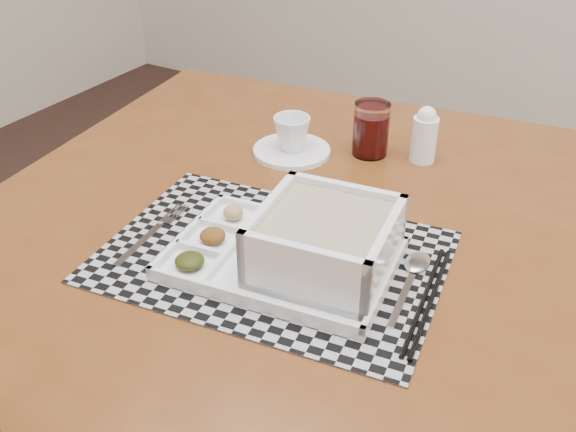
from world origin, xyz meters
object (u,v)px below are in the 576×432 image
object	(u,v)px
dining_table	(305,264)
cup	(292,133)
serving_tray	(313,248)
juice_glass	(371,131)
creamer_bottle	(424,135)

from	to	relation	value
dining_table	cup	bearing A→B (deg)	125.21
dining_table	serving_tray	bearing A→B (deg)	-56.83
serving_tray	cup	size ratio (longest dim) A/B	4.85
juice_glass	creamer_bottle	world-z (taller)	creamer_bottle
dining_table	serving_tray	xyz separation A→B (m)	(0.07, -0.11, 0.13)
juice_glass	creamer_bottle	xyz separation A→B (m)	(0.10, 0.02, 0.00)
cup	creamer_bottle	xyz separation A→B (m)	(0.23, 0.10, 0.01)
creamer_bottle	cup	bearing A→B (deg)	-156.37
cup	juice_glass	world-z (taller)	juice_glass
serving_tray	creamer_bottle	xyz separation A→B (m)	(0.01, 0.41, 0.01)
cup	juice_glass	distance (m)	0.15
juice_glass	creamer_bottle	bearing A→B (deg)	14.16
juice_glass	cup	bearing A→B (deg)	-150.06
cup	serving_tray	bearing A→B (deg)	-35.93
dining_table	juice_glass	xyz separation A→B (m)	(-0.01, 0.28, 0.13)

